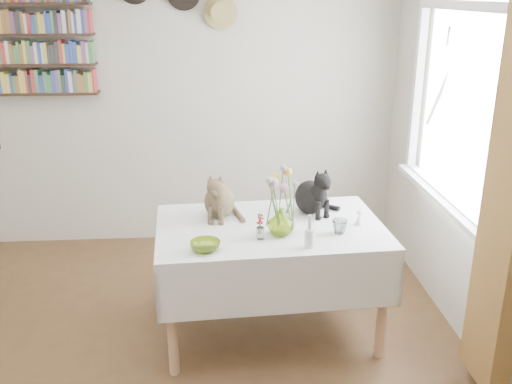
{
  "coord_description": "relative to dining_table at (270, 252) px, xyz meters",
  "views": [
    {
      "loc": [
        0.39,
        -2.78,
        2.21
      ],
      "look_at": [
        0.63,
        0.51,
        1.05
      ],
      "focal_mm": 40.0,
      "sensor_mm": 36.0,
      "label": 1
    }
  ],
  "objects": [
    {
      "name": "berry_jar",
      "position": [
        -0.08,
        -0.2,
        0.28
      ],
      "size": [
        0.05,
        0.05,
        0.19
      ],
      "color": "white",
      "rests_on": "dining_table"
    },
    {
      "name": "curtain",
      "position": [
        1.17,
        -0.73,
        0.56
      ],
      "size": [
        0.12,
        0.38,
        2.1
      ],
      "primitive_type": "cube",
      "color": "brown",
      "rests_on": "room"
    },
    {
      "name": "porcelain_figurine",
      "position": [
        0.57,
        -0.03,
        0.24
      ],
      "size": [
        0.05,
        0.05,
        0.1
      ],
      "color": "white",
      "rests_on": "dining_table"
    },
    {
      "name": "room",
      "position": [
        -0.73,
        -0.61,
        0.66
      ],
      "size": [
        4.08,
        4.58,
        2.58
      ],
      "color": "brown",
      "rests_on": "ground"
    },
    {
      "name": "window",
      "position": [
        1.24,
        0.19,
        0.81
      ],
      "size": [
        0.12,
        1.52,
        1.32
      ],
      "color": "white",
      "rests_on": "room"
    },
    {
      "name": "green_bowl",
      "position": [
        -0.42,
        -0.35,
        0.22
      ],
      "size": [
        0.22,
        0.22,
        0.06
      ],
      "primitive_type": "imported",
      "rotation": [
        0.0,
        0.0,
        0.25
      ],
      "color": "#B7D640",
      "rests_on": "dining_table"
    },
    {
      "name": "black_cat",
      "position": [
        0.29,
        0.22,
        0.36
      ],
      "size": [
        0.34,
        0.36,
        0.34
      ],
      "primitive_type": null,
      "rotation": [
        0.0,
        0.0,
        0.5
      ],
      "color": "black",
      "rests_on": "dining_table"
    },
    {
      "name": "drinking_glass",
      "position": [
        0.42,
        -0.16,
        0.24
      ],
      "size": [
        0.12,
        0.12,
        0.09
      ],
      "primitive_type": "imported",
      "rotation": [
        0.0,
        0.0,
        -0.35
      ],
      "color": "white",
      "rests_on": "dining_table"
    },
    {
      "name": "flower_vase",
      "position": [
        0.05,
        -0.15,
        0.28
      ],
      "size": [
        0.22,
        0.22,
        0.17
      ],
      "primitive_type": "imported",
      "rotation": [
        0.0,
        0.0,
        0.38
      ],
      "color": "#B7D640",
      "rests_on": "dining_table"
    },
    {
      "name": "dining_table",
      "position": [
        0.0,
        0.0,
        0.0
      ],
      "size": [
        1.52,
        1.03,
        0.78
      ],
      "color": "white",
      "rests_on": "room"
    },
    {
      "name": "flower_bouquet",
      "position": [
        0.05,
        -0.14,
        0.53
      ],
      "size": [
        0.17,
        0.13,
        0.39
      ],
      "color": "#4C7233",
      "rests_on": "flower_vase"
    },
    {
      "name": "bookshelf_unit",
      "position": [
        -1.83,
        1.55,
        1.25
      ],
      "size": [
        1.0,
        0.16,
        0.91
      ],
      "color": "#331E14",
      "rests_on": "room"
    },
    {
      "name": "candlestick",
      "position": [
        0.2,
        -0.35,
        0.26
      ],
      "size": [
        0.06,
        0.06,
        0.2
      ],
      "color": "white",
      "rests_on": "dining_table"
    },
    {
      "name": "tabby_cat",
      "position": [
        -0.33,
        0.18,
        0.36
      ],
      "size": [
        0.27,
        0.32,
        0.33
      ],
      "primitive_type": null,
      "rotation": [
        0.0,
        0.0,
        -0.2
      ],
      "color": "brown",
      "rests_on": "dining_table"
    }
  ]
}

